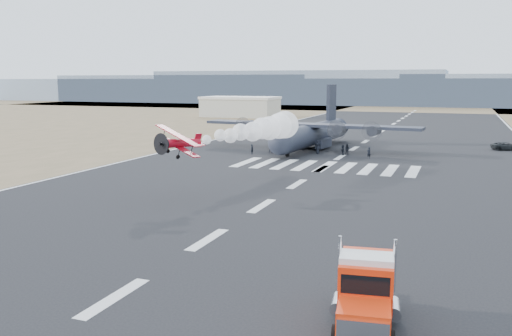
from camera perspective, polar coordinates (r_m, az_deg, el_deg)
The scene contains 21 objects.
ground at distance 32.04m, azimuth -14.73°, elevation -13.09°, with size 500.00×500.00×0.00m, color black.
scrub_far at distance 254.86m, azimuth 16.85°, elevation 6.10°, with size 500.00×80.00×0.00m, color brown.
runway_markings at distance 86.62m, azimuth 8.84°, elevation 1.13°, with size 60.00×260.00×0.01m, color silver, non-canonical shape.
ridge_seg_a at distance 354.76m, azimuth -16.24°, elevation 7.94°, with size 150.00×50.00×13.00m, color gray.
ridge_seg_b at distance 320.06m, azimuth -6.80°, elevation 8.32°, with size 150.00×50.00×15.00m, color gray.
ridge_seg_c at distance 295.75m, azimuth 4.57°, elevation 8.48°, with size 150.00×50.00×17.00m, color gray.
ridge_seg_d at distance 284.57m, azimuth 17.35°, elevation 7.67°, with size 150.00×50.00×13.00m, color gray.
hangar_left at distance 182.93m, azimuth -1.65°, elevation 6.49°, with size 24.50×14.50×6.70m.
semi_truck at distance 27.64m, azimuth 11.46°, elevation -12.61°, with size 3.59×8.35×3.68m.
aerobatic_biplane at distance 54.70m, azimuth -8.08°, elevation 2.67°, with size 5.82×5.49×3.16m.
smoke_trail at distance 70.88m, azimuth 1.63°, elevation 4.34°, with size 5.59×22.83×3.77m.
transport_aircraft at distance 96.86m, azimuth 5.94°, elevation 3.75°, with size 39.01×32.07×11.25m.
support_vehicle at distance 104.13m, azimuth 24.86°, elevation 2.11°, with size 2.31×5.00×1.39m, color black.
crew_a at distance 89.37m, azimuth -0.41°, elevation 2.00°, with size 0.59×0.49×1.62m, color black.
crew_b at distance 89.71m, azimuth 9.58°, elevation 1.95°, with size 0.86×0.53×1.78m, color black.
crew_c at distance 94.19m, azimuth 4.96°, elevation 2.34°, with size 1.05×0.49×1.63m, color black.
crew_d at distance 92.22m, azimuth 6.50°, elevation 2.23°, with size 1.07×0.55×1.83m, color black.
crew_e at distance 90.05m, azimuth 6.51°, elevation 2.07°, with size 0.90×0.55×1.84m, color black.
crew_f at distance 89.05m, azimuth 9.12°, elevation 1.88°, with size 1.55×0.50×1.67m, color black.
crew_g at distance 86.03m, azimuth 11.79°, elevation 1.57°, with size 0.64×0.52×1.75m, color black.
crew_h at distance 90.31m, azimuth 1.62°, elevation 2.16°, with size 0.92×0.57×1.89m, color black.
Camera 1 is at (17.56, -23.98, 11.98)m, focal length 38.00 mm.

